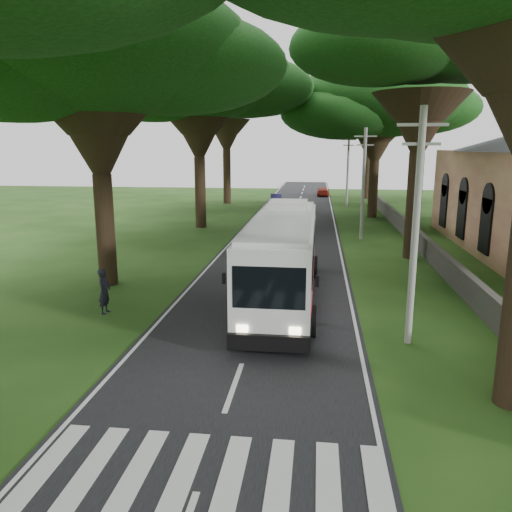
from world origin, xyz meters
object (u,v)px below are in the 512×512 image
object	(u,v)px
pole_near	(416,225)
distant_car_a	(276,204)
coach_bus	(283,256)
distant_car_c	(323,191)
pole_mid	(363,182)
pole_far	(348,169)
distant_car_b	(276,199)
pedestrian	(104,291)

from	to	relation	value
pole_near	distant_car_a	world-z (taller)	pole_near
coach_bus	distant_car_c	size ratio (longest dim) A/B	3.13
pole_near	coach_bus	bearing A→B (deg)	136.53
pole_mid	distant_car_c	bearing A→B (deg)	94.46
pole_near	pole_mid	bearing A→B (deg)	90.00
pole_far	coach_bus	bearing A→B (deg)	-97.53
pole_far	distant_car_b	xyz separation A→B (m)	(-8.09, 1.52, -3.55)
pole_mid	pedestrian	distance (m)	21.99
pole_near	pole_mid	size ratio (longest dim) A/B	1.00
coach_bus	distant_car_a	xyz separation A→B (m)	(-2.99, 31.86, -1.35)
pole_far	coach_bus	world-z (taller)	pole_far
pedestrian	distant_car_b	bearing A→B (deg)	-4.04
pole_far	distant_car_c	distance (m)	13.11
pole_near	distant_car_c	xyz separation A→B (m)	(-2.53, 52.36, -3.56)
distant_car_c	pole_far	bearing A→B (deg)	101.08
pole_far	distant_car_a	xyz separation A→B (m)	(-7.69, -3.69, -3.51)
pole_mid	distant_car_a	distance (m)	18.37
distant_car_c	distant_car_a	bearing A→B (deg)	71.72
pole_mid	distant_car_b	bearing A→B (deg)	110.61
pedestrian	distant_car_c	bearing A→B (deg)	-9.09
coach_bus	distant_car_b	xyz separation A→B (m)	(-3.40, 37.07, -1.39)
pole_near	pole_far	xyz separation A→B (m)	(0.00, 40.00, 0.00)
pole_near	pedestrian	bearing A→B (deg)	171.65
coach_bus	pedestrian	size ratio (longest dim) A/B	6.80
pole_near	distant_car_c	bearing A→B (deg)	92.76
pole_far	distant_car_c	xyz separation A→B (m)	(-2.53, 12.36, -3.56)
pole_mid	pole_near	bearing A→B (deg)	-90.00
pole_far	pole_mid	bearing A→B (deg)	-90.00
coach_bus	distant_car_c	xyz separation A→B (m)	(2.17, 47.91, -1.40)
distant_car_a	distant_car_c	distance (m)	16.86
pole_near	pole_mid	distance (m)	20.00
distant_car_a	distant_car_c	xyz separation A→B (m)	(5.16, 16.05, -0.05)
pole_near	distant_car_a	bearing A→B (deg)	101.95
distant_car_b	pedestrian	bearing A→B (deg)	-101.74
pole_mid	distant_car_c	distance (m)	32.66
coach_bus	distant_car_a	world-z (taller)	coach_bus
coach_bus	distant_car_b	size ratio (longest dim) A/B	3.48
distant_car_a	distant_car_b	distance (m)	5.23
distant_car_a	pedestrian	xyz separation A→B (m)	(-4.13, -34.58, 0.27)
pole_mid	pedestrian	xyz separation A→B (m)	(-11.81, -18.27, -3.24)
distant_car_a	pole_near	bearing A→B (deg)	117.26
distant_car_a	pole_far	bearing A→B (deg)	-139.05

